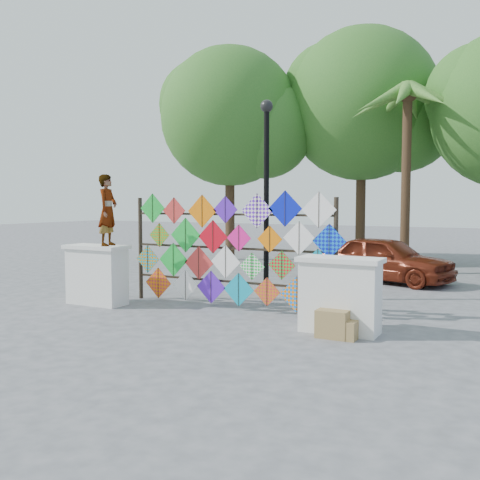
# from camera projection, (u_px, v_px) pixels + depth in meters

# --- Properties ---
(ground) EXTENTS (80.00, 80.00, 0.00)m
(ground) POSITION_uv_depth(u_px,v_px,m) (209.00, 315.00, 10.48)
(ground) COLOR gray
(ground) RESTS_ON ground
(parapet_left) EXTENTS (1.40, 0.65, 1.28)m
(parapet_left) POSITION_uv_depth(u_px,v_px,m) (97.00, 274.00, 11.51)
(parapet_left) COLOR white
(parapet_left) RESTS_ON ground
(parapet_right) EXTENTS (1.40, 0.65, 1.28)m
(parapet_right) POSITION_uv_depth(u_px,v_px,m) (340.00, 294.00, 9.00)
(parapet_right) COLOR white
(parapet_right) RESTS_ON ground
(kite_rack) EXTENTS (4.91, 0.24, 2.43)m
(kite_rack) POSITION_uv_depth(u_px,v_px,m) (230.00, 250.00, 11.00)
(kite_rack) COLOR black
(kite_rack) RESTS_ON ground
(tree_west) EXTENTS (5.85, 5.20, 8.01)m
(tree_west) POSITION_uv_depth(u_px,v_px,m) (232.00, 118.00, 20.11)
(tree_west) COLOR #412C1C
(tree_west) RESTS_ON ground
(tree_mid) EXTENTS (6.30, 5.60, 8.61)m
(tree_mid) POSITION_uv_depth(u_px,v_px,m) (365.00, 105.00, 19.75)
(tree_mid) COLOR #412C1C
(tree_mid) RESTS_ON ground
(palm_tree) EXTENTS (3.62, 3.62, 5.83)m
(palm_tree) POSITION_uv_depth(u_px,v_px,m) (407.00, 111.00, 16.16)
(palm_tree) COLOR #412C1C
(palm_tree) RESTS_ON ground
(vendor_woman) EXTENTS (0.49, 0.62, 1.51)m
(vendor_woman) POSITION_uv_depth(u_px,v_px,m) (108.00, 210.00, 11.26)
(vendor_woman) COLOR #99999E
(vendor_woman) RESTS_ON parapet_left
(sedan) EXTENTS (4.00, 2.45, 1.27)m
(sedan) POSITION_uv_depth(u_px,v_px,m) (385.00, 259.00, 14.73)
(sedan) COLOR maroon
(sedan) RESTS_ON ground
(lamppost) EXTENTS (0.28, 0.28, 4.46)m
(lamppost) POSITION_uv_depth(u_px,v_px,m) (266.00, 180.00, 11.91)
(lamppost) COLOR black
(lamppost) RESTS_ON ground
(cardboard_box_near) EXTENTS (0.51, 0.46, 0.46)m
(cardboard_box_near) POSITION_uv_depth(u_px,v_px,m) (334.00, 323.00, 8.73)
(cardboard_box_near) COLOR olive
(cardboard_box_near) RESTS_ON ground
(cardboard_box_far) EXTENTS (0.37, 0.34, 0.31)m
(cardboard_box_far) POSITION_uv_depth(u_px,v_px,m) (346.00, 330.00, 8.59)
(cardboard_box_far) COLOR olive
(cardboard_box_far) RESTS_ON ground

